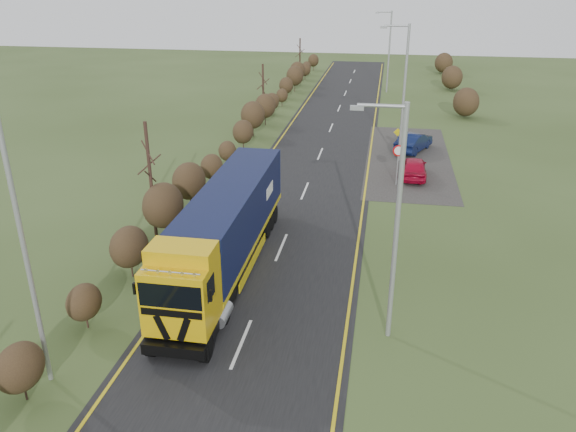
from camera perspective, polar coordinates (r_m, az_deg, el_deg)
The scene contains 14 objects.
ground at distance 24.28m, azimuth -2.41°, elevation -7.37°, with size 160.00×160.00×0.00m, color #33441D.
road at distance 33.12m, azimuth 1.22°, elevation 1.36°, with size 8.00×120.00×0.02m, color black.
layby at distance 42.28m, azimuth 12.11°, elevation 5.74°, with size 6.00×18.00×0.02m, color #2D2A28.
lane_markings at distance 32.83m, azimuth 1.14°, elevation 1.19°, with size 7.52×116.00×0.01m.
hedgerow at distance 32.05m, azimuth -10.02°, elevation 3.31°, with size 2.24×102.04×6.05m.
lorry at distance 24.76m, azimuth -6.31°, elevation -1.09°, with size 2.73×13.98×3.90m.
car_red_hatchback at distance 38.11m, azimuth 12.66°, elevation 4.83°, with size 1.61×4.01×1.37m, color #A90825.
car_blue_sedan at distance 44.03m, azimuth 12.64°, elevation 7.34°, with size 1.50×4.30×1.42m, color #091236.
streetlight_near at distance 19.40m, azimuth 10.76°, elevation -0.12°, with size 1.86×0.18×8.72m.
streetlight_mid at distance 40.36m, azimuth 11.56°, elevation 12.60°, with size 2.01×0.19×9.45m.
streetlight_far at distance 66.45m, azimuth 10.16°, elevation 16.42°, with size 1.88×0.18×8.83m.
left_pole at distance 18.49m, azimuth -25.31°, elevation -2.57°, with size 0.16×0.16×10.00m, color #9A9D9F.
speed_sign at distance 36.12m, azimuth 11.13°, elevation 5.93°, with size 0.73×0.10×2.63m.
warning_board at distance 44.28m, azimuth 11.05°, elevation 7.92°, with size 0.63×0.11×1.64m.
Camera 1 is at (4.58, -20.39, 12.35)m, focal length 35.00 mm.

